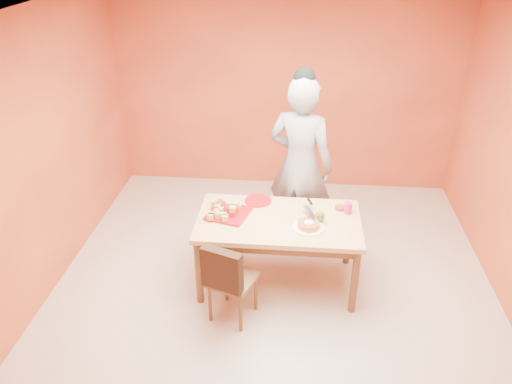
# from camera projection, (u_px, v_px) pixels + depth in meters

# --- Properties ---
(floor) EXTENTS (5.00, 5.00, 0.00)m
(floor) POSITION_uv_depth(u_px,v_px,m) (273.00, 296.00, 5.03)
(floor) COLOR beige
(floor) RESTS_ON ground
(ceiling) EXTENTS (5.00, 5.00, 0.00)m
(ceiling) POSITION_uv_depth(u_px,v_px,m) (278.00, 16.00, 3.73)
(ceiling) COLOR silver
(ceiling) RESTS_ON wall_back
(wall_back) EXTENTS (4.50, 0.00, 4.50)m
(wall_back) POSITION_uv_depth(u_px,v_px,m) (286.00, 91.00, 6.57)
(wall_back) COLOR #DE5E33
(wall_back) RESTS_ON floor
(wall_left) EXTENTS (0.00, 5.00, 5.00)m
(wall_left) POSITION_uv_depth(u_px,v_px,m) (30.00, 166.00, 4.56)
(wall_left) COLOR #DE5E33
(wall_left) RESTS_ON floor
(dining_table) EXTENTS (1.60, 0.90, 0.76)m
(dining_table) POSITION_uv_depth(u_px,v_px,m) (279.00, 227.00, 4.92)
(dining_table) COLOR #DEAC74
(dining_table) RESTS_ON floor
(dining_chair) EXTENTS (0.52, 0.58, 0.87)m
(dining_chair) POSITION_uv_depth(u_px,v_px,m) (232.00, 279.00, 4.56)
(dining_chair) COLOR brown
(dining_chair) RESTS_ON floor
(pastry_pile) EXTENTS (0.34, 0.34, 0.11)m
(pastry_pile) POSITION_uv_depth(u_px,v_px,m) (228.00, 207.00, 4.92)
(pastry_pile) COLOR #E1AA60
(pastry_pile) RESTS_ON pastry_platter
(person) EXTENTS (0.84, 0.69, 1.99)m
(person) POSITION_uv_depth(u_px,v_px,m) (300.00, 166.00, 5.38)
(person) COLOR gray
(person) RESTS_ON floor
(pastry_platter) EXTENTS (0.47, 0.47, 0.02)m
(pastry_platter) POSITION_uv_depth(u_px,v_px,m) (229.00, 213.00, 4.95)
(pastry_platter) COLOR maroon
(pastry_platter) RESTS_ON dining_table
(red_dinner_plate) EXTENTS (0.31, 0.31, 0.02)m
(red_dinner_plate) POSITION_uv_depth(u_px,v_px,m) (258.00, 201.00, 5.18)
(red_dinner_plate) COLOR maroon
(red_dinner_plate) RESTS_ON dining_table
(white_cake_plate) EXTENTS (0.39, 0.39, 0.01)m
(white_cake_plate) POSITION_uv_depth(u_px,v_px,m) (308.00, 227.00, 4.73)
(white_cake_plate) COLOR white
(white_cake_plate) RESTS_ON dining_table
(sponge_cake) EXTENTS (0.22, 0.22, 0.05)m
(sponge_cake) POSITION_uv_depth(u_px,v_px,m) (309.00, 225.00, 4.72)
(sponge_cake) COLOR orange
(sponge_cake) RESTS_ON white_cake_plate
(cake_server) EXTENTS (0.14, 0.28, 0.01)m
(cake_server) POSITION_uv_depth(u_px,v_px,m) (310.00, 212.00, 4.86)
(cake_server) COLOR silver
(cake_server) RESTS_ON sponge_cake
(egg_ornament) EXTENTS (0.12, 0.11, 0.13)m
(egg_ornament) POSITION_uv_depth(u_px,v_px,m) (320.00, 217.00, 4.80)
(egg_ornament) COLOR olive
(egg_ornament) RESTS_ON dining_table
(magenta_glass) EXTENTS (0.08, 0.08, 0.11)m
(magenta_glass) POSITION_uv_depth(u_px,v_px,m) (348.00, 208.00, 4.95)
(magenta_glass) COLOR #D11F76
(magenta_glass) RESTS_ON dining_table
(checker_tin) EXTENTS (0.11, 0.11, 0.03)m
(checker_tin) POSITION_uv_depth(u_px,v_px,m) (340.00, 208.00, 5.04)
(checker_tin) COLOR #391B0F
(checker_tin) RESTS_ON dining_table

